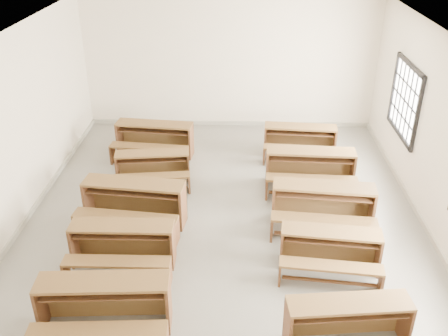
{
  "coord_description": "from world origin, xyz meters",
  "views": [
    {
      "loc": [
        0.25,
        -7.47,
        4.96
      ],
      "look_at": [
        0.0,
        0.0,
        1.0
      ],
      "focal_mm": 40.0,
      "sensor_mm": 36.0,
      "label": 1
    }
  ],
  "objects_px": {
    "desk_set_0": "(104,303)",
    "desk_set_5": "(349,323)",
    "desk_set_8": "(310,166)",
    "desk_set_2": "(134,200)",
    "desk_set_6": "(330,248)",
    "desk_set_1": "(122,243)",
    "desk_set_3": "(153,166)",
    "desk_set_7": "(323,203)",
    "desk_set_4": "(154,137)",
    "desk_set_9": "(300,139)"
  },
  "relations": [
    {
      "from": "desk_set_0",
      "to": "desk_set_5",
      "type": "xyz_separation_m",
      "value": [
        3.09,
        -0.2,
        -0.04
      ]
    },
    {
      "from": "desk_set_5",
      "to": "desk_set_8",
      "type": "relative_size",
      "value": 0.92
    },
    {
      "from": "desk_set_0",
      "to": "desk_set_2",
      "type": "height_order",
      "value": "desk_set_2"
    },
    {
      "from": "desk_set_2",
      "to": "desk_set_6",
      "type": "height_order",
      "value": "desk_set_2"
    },
    {
      "from": "desk_set_6",
      "to": "desk_set_1",
      "type": "bearing_deg",
      "value": -173.76
    },
    {
      "from": "desk_set_2",
      "to": "desk_set_6",
      "type": "relative_size",
      "value": 1.18
    },
    {
      "from": "desk_set_3",
      "to": "desk_set_8",
      "type": "height_order",
      "value": "desk_set_8"
    },
    {
      "from": "desk_set_6",
      "to": "desk_set_0",
      "type": "bearing_deg",
      "value": -150.6
    },
    {
      "from": "desk_set_8",
      "to": "desk_set_1",
      "type": "bearing_deg",
      "value": -138.32
    },
    {
      "from": "desk_set_0",
      "to": "desk_set_6",
      "type": "relative_size",
      "value": 1.11
    },
    {
      "from": "desk_set_0",
      "to": "desk_set_7",
      "type": "height_order",
      "value": "desk_set_7"
    },
    {
      "from": "desk_set_1",
      "to": "desk_set_5",
      "type": "xyz_separation_m",
      "value": [
        3.14,
        -1.52,
        -0.01
      ]
    },
    {
      "from": "desk_set_4",
      "to": "desk_set_9",
      "type": "relative_size",
      "value": 1.09
    },
    {
      "from": "desk_set_1",
      "to": "desk_set_6",
      "type": "relative_size",
      "value": 1.01
    },
    {
      "from": "desk_set_5",
      "to": "desk_set_4",
      "type": "bearing_deg",
      "value": 115.09
    },
    {
      "from": "desk_set_1",
      "to": "desk_set_4",
      "type": "xyz_separation_m",
      "value": [
        -0.11,
        3.81,
        0.03
      ]
    },
    {
      "from": "desk_set_3",
      "to": "desk_set_6",
      "type": "relative_size",
      "value": 0.98
    },
    {
      "from": "desk_set_2",
      "to": "desk_set_7",
      "type": "xyz_separation_m",
      "value": [
        3.24,
        0.02,
        -0.01
      ]
    },
    {
      "from": "desk_set_1",
      "to": "desk_set_7",
      "type": "height_order",
      "value": "desk_set_7"
    },
    {
      "from": "desk_set_0",
      "to": "desk_set_1",
      "type": "distance_m",
      "value": 1.33
    },
    {
      "from": "desk_set_5",
      "to": "desk_set_9",
      "type": "relative_size",
      "value": 1.0
    },
    {
      "from": "desk_set_0",
      "to": "desk_set_1",
      "type": "relative_size",
      "value": 1.11
    },
    {
      "from": "desk_set_0",
      "to": "desk_set_9",
      "type": "relative_size",
      "value": 1.08
    },
    {
      "from": "desk_set_2",
      "to": "desk_set_9",
      "type": "distance_m",
      "value": 4.16
    },
    {
      "from": "desk_set_1",
      "to": "desk_set_3",
      "type": "bearing_deg",
      "value": 88.61
    },
    {
      "from": "desk_set_0",
      "to": "desk_set_2",
      "type": "xyz_separation_m",
      "value": [
        -0.09,
        2.47,
        0.01
      ]
    },
    {
      "from": "desk_set_0",
      "to": "desk_set_3",
      "type": "bearing_deg",
      "value": 86.38
    },
    {
      "from": "desk_set_3",
      "to": "desk_set_6",
      "type": "distance_m",
      "value": 4.03
    },
    {
      "from": "desk_set_1",
      "to": "desk_set_9",
      "type": "bearing_deg",
      "value": 51.27
    },
    {
      "from": "desk_set_5",
      "to": "desk_set_7",
      "type": "bearing_deg",
      "value": 82.48
    },
    {
      "from": "desk_set_7",
      "to": "desk_set_3",
      "type": "bearing_deg",
      "value": 161.31
    },
    {
      "from": "desk_set_6",
      "to": "desk_set_8",
      "type": "bearing_deg",
      "value": 96.32
    },
    {
      "from": "desk_set_9",
      "to": "desk_set_0",
      "type": "bearing_deg",
      "value": -115.74
    },
    {
      "from": "desk_set_0",
      "to": "desk_set_4",
      "type": "bearing_deg",
      "value": 88.19
    },
    {
      "from": "desk_set_7",
      "to": "desk_set_8",
      "type": "height_order",
      "value": "desk_set_7"
    },
    {
      "from": "desk_set_3",
      "to": "desk_set_5",
      "type": "relative_size",
      "value": 0.95
    },
    {
      "from": "desk_set_3",
      "to": "desk_set_0",
      "type": "bearing_deg",
      "value": -96.96
    },
    {
      "from": "desk_set_7",
      "to": "desk_set_9",
      "type": "xyz_separation_m",
      "value": [
        -0.12,
        2.72,
        -0.04
      ]
    },
    {
      "from": "desk_set_1",
      "to": "desk_set_8",
      "type": "xyz_separation_m",
      "value": [
        3.14,
        2.53,
        0.04
      ]
    },
    {
      "from": "desk_set_8",
      "to": "desk_set_2",
      "type": "bearing_deg",
      "value": -153.68
    },
    {
      "from": "desk_set_3",
      "to": "desk_set_4",
      "type": "relative_size",
      "value": 0.87
    },
    {
      "from": "desk_set_4",
      "to": "desk_set_8",
      "type": "xyz_separation_m",
      "value": [
        3.25,
        -1.28,
        0.01
      ]
    },
    {
      "from": "desk_set_4",
      "to": "desk_set_3",
      "type": "bearing_deg",
      "value": -76.27
    },
    {
      "from": "desk_set_9",
      "to": "desk_set_7",
      "type": "bearing_deg",
      "value": -83.12
    },
    {
      "from": "desk_set_3",
      "to": "desk_set_8",
      "type": "distance_m",
      "value": 3.09
    },
    {
      "from": "desk_set_7",
      "to": "desk_set_8",
      "type": "relative_size",
      "value": 1.03
    },
    {
      "from": "desk_set_9",
      "to": "desk_set_2",
      "type": "bearing_deg",
      "value": -134.3
    },
    {
      "from": "desk_set_2",
      "to": "desk_set_8",
      "type": "bearing_deg",
      "value": 29.99
    },
    {
      "from": "desk_set_4",
      "to": "desk_set_5",
      "type": "relative_size",
      "value": 1.09
    },
    {
      "from": "desk_set_2",
      "to": "desk_set_0",
      "type": "bearing_deg",
      "value": -81.36
    }
  ]
}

